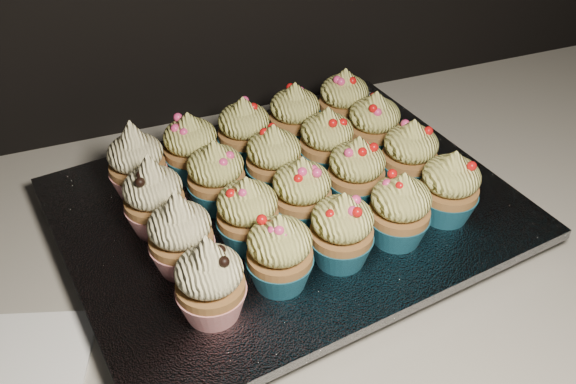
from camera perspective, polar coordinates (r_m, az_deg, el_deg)
name	(u,v)px	position (r m, az deg, el deg)	size (l,w,h in m)	color
worktop	(202,288)	(0.69, -7.66, -8.49)	(2.44, 0.64, 0.04)	beige
napkin	(8,374)	(0.64, -23.65, -14.63)	(0.14, 0.14, 0.00)	white
baking_tray	(288,219)	(0.72, 0.00, -2.43)	(0.44, 0.33, 0.02)	black
foil_lining	(288,208)	(0.71, 0.00, -1.39)	(0.47, 0.37, 0.01)	silver
cupcake_0	(210,282)	(0.57, -6.94, -7.92)	(0.06, 0.06, 0.10)	red
cupcake_1	(280,253)	(0.59, -0.74, -5.46)	(0.06, 0.06, 0.08)	#195D78
cupcake_2	(342,231)	(0.62, 4.79, -3.46)	(0.06, 0.06, 0.08)	#195D78
cupcake_3	(400,210)	(0.65, 9.89, -1.61)	(0.06, 0.06, 0.08)	#195D78
cupcake_4	(449,188)	(0.69, 14.14, 0.37)	(0.06, 0.06, 0.08)	#195D78
cupcake_5	(181,236)	(0.61, -9.52, -3.85)	(0.06, 0.06, 0.10)	red
cupcake_6	(248,214)	(0.63, -3.60, -2.01)	(0.06, 0.06, 0.08)	#195D78
cupcake_7	(302,194)	(0.66, 1.23, -0.18)	(0.06, 0.06, 0.08)	#195D78
cupcake_8	(356,173)	(0.69, 6.10, 1.71)	(0.06, 0.06, 0.08)	#195D78
cupcake_9	(410,155)	(0.72, 10.75, 3.25)	(0.06, 0.06, 0.08)	#195D78
cupcake_10	(154,198)	(0.66, -11.82, -0.51)	(0.06, 0.06, 0.10)	red
cupcake_11	(216,177)	(0.68, -6.39, 1.34)	(0.06, 0.06, 0.08)	#195D78
cupcake_12	(274,160)	(0.70, -1.25, 2.84)	(0.06, 0.06, 0.08)	#195D78
cupcake_13	(327,142)	(0.73, 3.45, 4.43)	(0.06, 0.06, 0.08)	#195D78
cupcake_14	(374,126)	(0.77, 7.62, 5.85)	(0.06, 0.06, 0.08)	#195D78
cupcake_15	(137,163)	(0.71, -13.29, 2.53)	(0.06, 0.06, 0.10)	red
cupcake_16	(191,148)	(0.73, -8.61, 3.89)	(0.06, 0.06, 0.08)	#195D78
cupcake_17	(244,132)	(0.75, -3.91, 5.36)	(0.06, 0.06, 0.08)	#195D78
cupcake_18	(295,117)	(0.78, 0.61, 6.70)	(0.06, 0.06, 0.08)	#195D78
cupcake_19	(344,102)	(0.81, 4.97, 7.98)	(0.06, 0.06, 0.08)	#195D78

